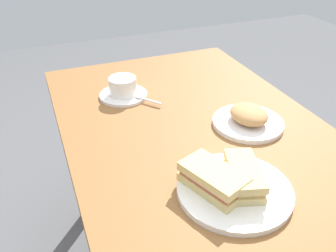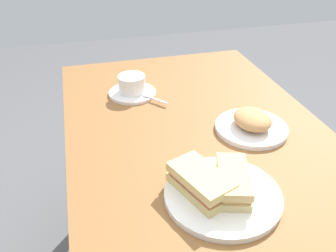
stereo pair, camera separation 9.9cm
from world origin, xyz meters
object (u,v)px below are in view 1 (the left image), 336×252
(dining_table, at_px, (201,162))
(sandwich_back, at_px, (213,179))
(sandwich_front, at_px, (244,176))
(coffee_saucer, at_px, (123,95))
(side_plate, at_px, (248,123))
(spoon, at_px, (144,99))
(coffee_cup, at_px, (123,85))
(sandwich_plate, at_px, (234,190))

(dining_table, xyz_separation_m, sandwich_back, (-0.22, 0.08, 0.14))
(dining_table, bearing_deg, sandwich_front, 176.87)
(sandwich_back, height_order, coffee_saucer, sandwich_back)
(sandwich_front, height_order, side_plate, sandwich_front)
(coffee_saucer, height_order, spoon, spoon)
(spoon, relative_size, side_plate, 0.41)
(coffee_cup, relative_size, spoon, 1.39)
(sandwich_front, bearing_deg, coffee_cup, 13.59)
(coffee_saucer, relative_size, side_plate, 0.77)
(sandwich_front, distance_m, sandwich_back, 0.07)
(sandwich_back, bearing_deg, side_plate, -46.84)
(coffee_saucer, xyz_separation_m, spoon, (-0.06, -0.05, 0.01))
(spoon, bearing_deg, sandwich_front, -170.46)
(sandwich_back, distance_m, side_plate, 0.31)
(sandwich_front, xyz_separation_m, coffee_saucer, (0.54, 0.13, -0.03))
(coffee_cup, distance_m, spoon, 0.09)
(dining_table, relative_size, sandwich_plate, 4.71)
(dining_table, relative_size, sandwich_front, 7.78)
(sandwich_front, height_order, spoon, sandwich_front)
(coffee_saucer, bearing_deg, side_plate, -137.01)
(sandwich_plate, bearing_deg, dining_table, -8.95)
(sandwich_plate, bearing_deg, sandwich_back, 68.37)
(sandwich_back, relative_size, side_plate, 0.82)
(side_plate, bearing_deg, coffee_cup, 42.84)
(dining_table, distance_m, spoon, 0.28)
(dining_table, height_order, spoon, spoon)
(sandwich_front, bearing_deg, sandwich_plate, 101.92)
(sandwich_plate, height_order, coffee_cup, coffee_cup)
(coffee_saucer, bearing_deg, spoon, -140.98)
(sandwich_plate, height_order, sandwich_back, sandwich_back)
(spoon, height_order, side_plate, spoon)
(sandwich_plate, bearing_deg, coffee_saucer, 11.03)
(coffee_saucer, distance_m, spoon, 0.08)
(sandwich_front, height_order, sandwich_back, sandwich_back)
(sandwich_plate, distance_m, side_plate, 0.30)
(side_plate, bearing_deg, sandwich_back, 133.16)
(spoon, distance_m, side_plate, 0.34)
(coffee_cup, height_order, side_plate, coffee_cup)
(sandwich_front, distance_m, coffee_saucer, 0.55)
(sandwich_back, xyz_separation_m, coffee_saucer, (0.52, 0.06, -0.03))
(coffee_cup, distance_m, side_plate, 0.42)
(dining_table, height_order, sandwich_back, sandwich_back)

